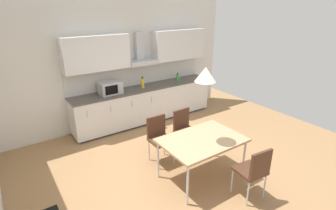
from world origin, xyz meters
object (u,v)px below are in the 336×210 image
object	(u,v)px
bottle_green	(178,77)
chair_far_left	(159,135)
chair_near_right	(254,169)
bottle_yellow	(143,83)
pendant_lamp	(206,74)
microwave	(110,88)
dining_table	(202,142)
chair_far_right	(184,127)

from	to	relation	value
bottle_green	chair_far_left	distance (m)	2.43
bottle_green	chair_near_right	size ratio (longest dim) A/B	0.24
bottle_yellow	pendant_lamp	bearing A→B (deg)	-96.93
microwave	bottle_green	bearing A→B (deg)	0.39
dining_table	chair_far_right	world-z (taller)	chair_far_right
bottle_yellow	bottle_green	world-z (taller)	bottle_yellow
chair_near_right	chair_far_right	xyz separation A→B (m)	(0.00, 1.68, 0.00)
chair_far_left	bottle_yellow	bearing A→B (deg)	70.12
microwave	dining_table	xyz separation A→B (m)	(0.50, -2.53, -0.34)
microwave	bottle_yellow	bearing A→B (deg)	-2.36
bottle_green	chair_far_left	size ratio (longest dim) A/B	0.24
microwave	chair_far_right	bearing A→B (deg)	-64.97
bottle_yellow	dining_table	distance (m)	2.54
dining_table	pendant_lamp	distance (m)	1.12
chair_near_right	pendant_lamp	distance (m)	1.55
bottle_green	pendant_lamp	bearing A→B (deg)	-118.32
dining_table	chair_far_left	distance (m)	0.90
dining_table	chair_near_right	bearing A→B (deg)	-70.97
bottle_yellow	chair_far_right	size ratio (longest dim) A/B	0.32
chair_near_right	microwave	bearing A→B (deg)	103.14
bottle_green	dining_table	distance (m)	2.91
pendant_lamp	microwave	bearing A→B (deg)	101.12
microwave	pendant_lamp	world-z (taller)	pendant_lamp
chair_far_left	pendant_lamp	distance (m)	1.56
chair_far_left	chair_far_right	bearing A→B (deg)	-0.01
dining_table	chair_far_left	bearing A→B (deg)	109.44
microwave	bottle_yellow	world-z (taller)	same
chair_far_left	chair_far_right	world-z (taller)	same
chair_near_right	bottle_yellow	bearing A→B (deg)	89.75
microwave	chair_far_left	bearing A→B (deg)	-83.21
chair_far_right	pendant_lamp	world-z (taller)	pendant_lamp
pendant_lamp	chair_near_right	bearing A→B (deg)	-70.97
dining_table	pendant_lamp	world-z (taller)	pendant_lamp
dining_table	pendant_lamp	bearing A→B (deg)	-45.00
dining_table	microwave	bearing A→B (deg)	101.12
chair_far_right	pendant_lamp	bearing A→B (deg)	-109.23
bottle_green	chair_far_right	distance (m)	2.07
chair_far_left	chair_far_right	xyz separation A→B (m)	(0.59, -0.00, 0.00)
chair_far_left	chair_far_right	distance (m)	0.59
bottle_yellow	dining_table	world-z (taller)	bottle_yellow
chair_near_right	chair_far_right	distance (m)	1.68
chair_far_left	pendant_lamp	size ratio (longest dim) A/B	2.72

